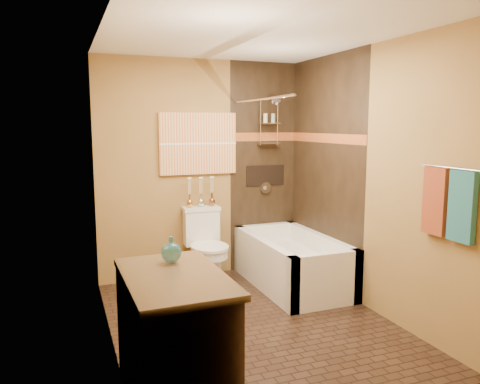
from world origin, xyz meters
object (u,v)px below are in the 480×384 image
sunset_painting (198,144)px  vanity (174,342)px  bathtub (292,266)px  toilet (206,245)px

sunset_painting → vanity: (-0.88, -2.48, -1.12)m
bathtub → vanity: 2.47m
toilet → bathtub: bearing=-26.5°
toilet → vanity: bearing=-110.0°
sunset_painting → toilet: 1.16m
sunset_painting → bathtub: 1.73m
sunset_painting → vanity: 2.85m
bathtub → toilet: (-0.85, 0.45, 0.20)m
sunset_painting → bathtub: bearing=-40.6°
toilet → vanity: (-0.88, -2.20, 0.01)m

